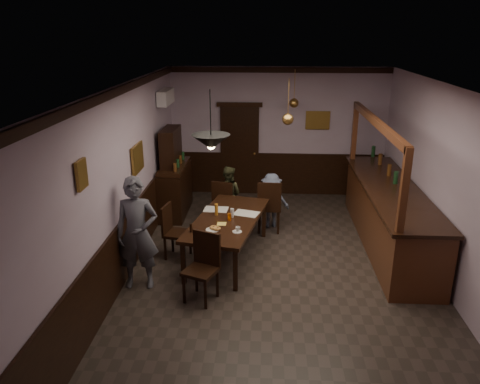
# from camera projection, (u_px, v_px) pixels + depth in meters

# --- Properties ---
(room) EXTENTS (5.01, 8.01, 3.01)m
(room) POSITION_uv_depth(u_px,v_px,m) (283.00, 187.00, 7.16)
(room) COLOR #2D2621
(room) RESTS_ON ground
(dining_table) EXTENTS (1.42, 2.36, 0.75)m
(dining_table) POSITION_uv_depth(u_px,v_px,m) (228.00, 221.00, 7.98)
(dining_table) COLOR black
(dining_table) RESTS_ON ground
(chair_far_left) EXTENTS (0.51, 0.51, 0.99)m
(chair_far_left) POSITION_uv_depth(u_px,v_px,m) (224.00, 202.00, 9.29)
(chair_far_left) COLOR black
(chair_far_left) RESTS_ON ground
(chair_far_right) EXTENTS (0.46, 0.46, 1.05)m
(chair_far_right) POSITION_uv_depth(u_px,v_px,m) (269.00, 204.00, 9.05)
(chair_far_right) COLOR black
(chair_far_right) RESTS_ON ground
(chair_near) EXTENTS (0.57, 0.57, 1.02)m
(chair_near) POSITION_uv_depth(u_px,v_px,m) (203.00, 264.00, 6.82)
(chair_near) COLOR black
(chair_near) RESTS_ON ground
(chair_side) EXTENTS (0.48, 0.48, 0.95)m
(chair_side) POSITION_uv_depth(u_px,v_px,m) (173.00, 229.00, 8.08)
(chair_side) COLOR black
(chair_side) RESTS_ON ground
(person_standing) EXTENTS (0.68, 0.48, 1.76)m
(person_standing) POSITION_uv_depth(u_px,v_px,m) (137.00, 233.00, 7.03)
(person_standing) COLOR #51515D
(person_standing) RESTS_ON ground
(person_seated_left) EXTENTS (0.70, 0.63, 1.19)m
(person_seated_left) POSITION_uv_depth(u_px,v_px,m) (228.00, 194.00, 9.53)
(person_seated_left) COLOR #414228
(person_seated_left) RESTS_ON ground
(person_seated_right) EXTENTS (0.75, 0.48, 1.11)m
(person_seated_right) POSITION_uv_depth(u_px,v_px,m) (271.00, 200.00, 9.32)
(person_seated_right) COLOR slate
(person_seated_right) RESTS_ON ground
(newspaper_left) EXTENTS (0.44, 0.33, 0.01)m
(newspaper_left) POSITION_uv_depth(u_px,v_px,m) (216.00, 209.00, 8.32)
(newspaper_left) COLOR silver
(newspaper_left) RESTS_ON dining_table
(newspaper_right) EXTENTS (0.49, 0.41, 0.01)m
(newspaper_right) POSITION_uv_depth(u_px,v_px,m) (246.00, 213.00, 8.13)
(newspaper_right) COLOR silver
(newspaper_right) RESTS_ON dining_table
(napkin) EXTENTS (0.18, 0.18, 0.00)m
(napkin) POSITION_uv_depth(u_px,v_px,m) (222.00, 224.00, 7.71)
(napkin) COLOR #F1CF59
(napkin) RESTS_ON dining_table
(saucer) EXTENTS (0.15, 0.15, 0.01)m
(saucer) POSITION_uv_depth(u_px,v_px,m) (237.00, 232.00, 7.40)
(saucer) COLOR white
(saucer) RESTS_ON dining_table
(coffee_cup) EXTENTS (0.09, 0.09, 0.07)m
(coffee_cup) POSITION_uv_depth(u_px,v_px,m) (238.00, 229.00, 7.39)
(coffee_cup) COLOR white
(coffee_cup) RESTS_ON saucer
(pastry_plate) EXTENTS (0.22, 0.22, 0.01)m
(pastry_plate) POSITION_uv_depth(u_px,v_px,m) (213.00, 230.00, 7.46)
(pastry_plate) COLOR white
(pastry_plate) RESTS_ON dining_table
(pastry_ring_a) EXTENTS (0.13, 0.13, 0.04)m
(pastry_ring_a) POSITION_uv_depth(u_px,v_px,m) (214.00, 228.00, 7.48)
(pastry_ring_a) COLOR #C68C47
(pastry_ring_a) RESTS_ON pastry_plate
(pastry_ring_b) EXTENTS (0.13, 0.13, 0.04)m
(pastry_ring_b) POSITION_uv_depth(u_px,v_px,m) (217.00, 228.00, 7.44)
(pastry_ring_b) COLOR #C68C47
(pastry_ring_b) RESTS_ON pastry_plate
(soda_can) EXTENTS (0.07, 0.07, 0.12)m
(soda_can) POSITION_uv_depth(u_px,v_px,m) (229.00, 217.00, 7.84)
(soda_can) COLOR orange
(soda_can) RESTS_ON dining_table
(beer_glass) EXTENTS (0.06, 0.06, 0.20)m
(beer_glass) POSITION_uv_depth(u_px,v_px,m) (216.00, 209.00, 8.05)
(beer_glass) COLOR #BF721E
(beer_glass) RESTS_ON dining_table
(water_glass) EXTENTS (0.06, 0.06, 0.15)m
(water_glass) POSITION_uv_depth(u_px,v_px,m) (232.00, 213.00, 7.97)
(water_glass) COLOR silver
(water_glass) RESTS_ON dining_table
(pepper_mill) EXTENTS (0.04, 0.04, 0.14)m
(pepper_mill) POSITION_uv_depth(u_px,v_px,m) (191.00, 228.00, 7.38)
(pepper_mill) COLOR black
(pepper_mill) RESTS_ON dining_table
(sideboard) EXTENTS (0.50, 1.41, 1.86)m
(sideboard) POSITION_uv_depth(u_px,v_px,m) (174.00, 180.00, 9.94)
(sideboard) COLOR black
(sideboard) RESTS_ON ground
(bar_counter) EXTENTS (0.97, 4.17, 2.34)m
(bar_counter) POSITION_uv_depth(u_px,v_px,m) (389.00, 214.00, 8.54)
(bar_counter) COLOR #4D2714
(bar_counter) RESTS_ON ground
(door_back) EXTENTS (0.90, 0.06, 2.10)m
(door_back) POSITION_uv_depth(u_px,v_px,m) (240.00, 151.00, 11.08)
(door_back) COLOR black
(door_back) RESTS_ON ground
(ac_unit) EXTENTS (0.20, 0.85, 0.30)m
(ac_unit) POSITION_uv_depth(u_px,v_px,m) (166.00, 97.00, 9.71)
(ac_unit) COLOR white
(ac_unit) RESTS_ON ground
(picture_left_small) EXTENTS (0.04, 0.28, 0.36)m
(picture_left_small) POSITION_uv_depth(u_px,v_px,m) (81.00, 175.00, 5.58)
(picture_left_small) COLOR olive
(picture_left_small) RESTS_ON ground
(picture_left_large) EXTENTS (0.04, 0.62, 0.48)m
(picture_left_large) POSITION_uv_depth(u_px,v_px,m) (138.00, 158.00, 7.99)
(picture_left_large) COLOR olive
(picture_left_large) RESTS_ON ground
(picture_back) EXTENTS (0.55, 0.04, 0.42)m
(picture_back) POSITION_uv_depth(u_px,v_px,m) (318.00, 120.00, 10.74)
(picture_back) COLOR olive
(picture_back) RESTS_ON ground
(pendant_iron) EXTENTS (0.56, 0.56, 0.86)m
(pendant_iron) POSITION_uv_depth(u_px,v_px,m) (211.00, 142.00, 6.73)
(pendant_iron) COLOR black
(pendant_iron) RESTS_ON ground
(pendant_brass_mid) EXTENTS (0.20, 0.20, 0.81)m
(pendant_brass_mid) POSITION_uv_depth(u_px,v_px,m) (288.00, 119.00, 8.15)
(pendant_brass_mid) COLOR #BF8C3F
(pendant_brass_mid) RESTS_ON ground
(pendant_brass_far) EXTENTS (0.20, 0.20, 0.81)m
(pendant_brass_far) POSITION_uv_depth(u_px,v_px,m) (294.00, 103.00, 9.92)
(pendant_brass_far) COLOR #BF8C3F
(pendant_brass_far) RESTS_ON ground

